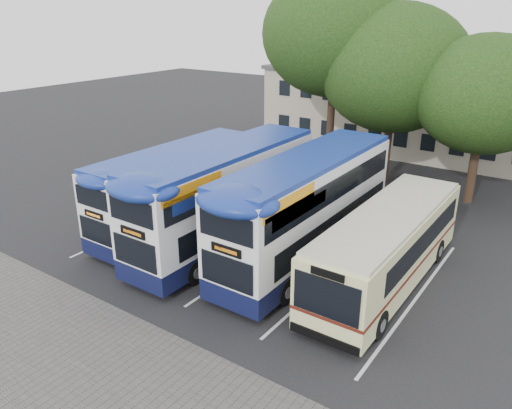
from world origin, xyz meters
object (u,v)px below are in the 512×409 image
(tree_left, at_px, (335,34))
(bus_dd_right, at_px, (308,204))
(tree_mid, at_px, (395,68))
(tree_right, at_px, (485,95))
(bus_single, at_px, (388,243))
(bus_dd_mid, at_px, (227,193))
(bus_dd_left, at_px, (177,185))

(tree_left, height_order, bus_dd_right, tree_left)
(tree_left, height_order, tree_mid, tree_left)
(tree_mid, relative_size, bus_dd_right, 0.97)
(tree_right, bearing_deg, bus_single, -92.60)
(bus_dd_mid, bearing_deg, bus_dd_right, 12.75)
(bus_dd_right, distance_m, bus_single, 3.83)
(bus_dd_left, xyz_separation_m, bus_single, (10.77, 0.73, -0.51))
(bus_dd_mid, relative_size, bus_dd_right, 0.99)
(bus_dd_left, bearing_deg, bus_single, 3.89)
(tree_right, bearing_deg, bus_dd_right, -110.27)
(bus_dd_mid, xyz_separation_m, bus_dd_right, (3.80, 0.86, 0.02))
(tree_mid, height_order, bus_dd_right, tree_mid)
(tree_mid, distance_m, bus_dd_right, 13.21)
(tree_left, bearing_deg, bus_dd_mid, -83.78)
(tree_left, bearing_deg, tree_right, -4.68)
(bus_single, bearing_deg, tree_mid, 111.65)
(bus_dd_right, bearing_deg, tree_right, 69.73)
(tree_left, bearing_deg, bus_dd_left, -97.77)
(tree_left, distance_m, bus_dd_mid, 14.77)
(tree_left, xyz_separation_m, tree_right, (9.51, -0.78, -2.85))
(bus_dd_mid, distance_m, bus_single, 7.63)
(tree_left, relative_size, bus_single, 1.23)
(tree_mid, xyz_separation_m, bus_dd_mid, (-2.63, -13.20, -4.58))
(bus_dd_right, bearing_deg, bus_single, -0.54)
(tree_left, xyz_separation_m, bus_dd_mid, (1.44, -13.21, -6.46))
(tree_left, height_order, bus_dd_left, tree_left)
(tree_right, bearing_deg, tree_left, 175.32)
(tree_mid, distance_m, bus_dd_mid, 14.22)
(bus_dd_mid, relative_size, bus_single, 1.07)
(tree_right, relative_size, bus_dd_right, 0.83)
(bus_dd_left, bearing_deg, bus_dd_right, 6.23)
(tree_left, height_order, tree_right, tree_left)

